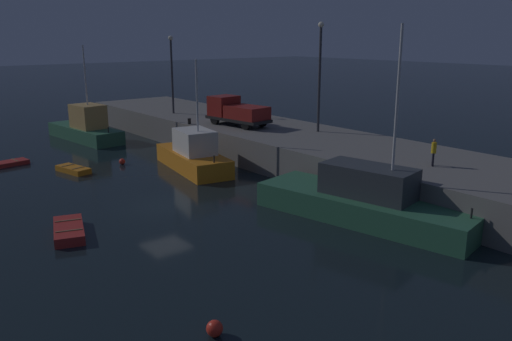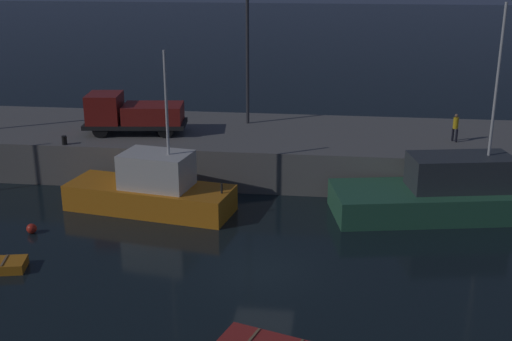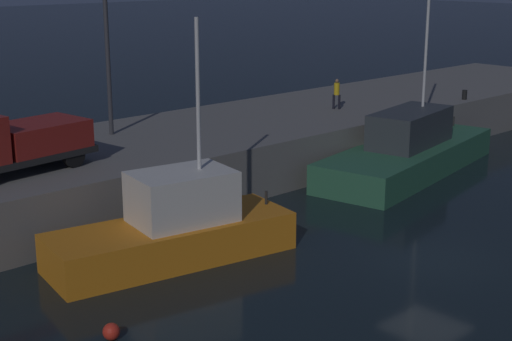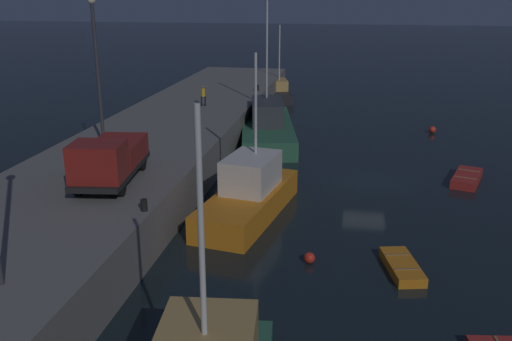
{
  "view_description": "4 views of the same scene",
  "coord_description": "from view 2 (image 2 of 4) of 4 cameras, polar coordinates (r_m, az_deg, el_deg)",
  "views": [
    {
      "loc": [
        25.85,
        -13.85,
        9.67
      ],
      "look_at": [
        0.02,
        6.85,
        1.05
      ],
      "focal_mm": 36.52,
      "sensor_mm": 36.0,
      "label": 1
    },
    {
      "loc": [
        2.68,
        -23.6,
        12.16
      ],
      "look_at": [
        -1.29,
        8.17,
        1.59
      ],
      "focal_mm": 45.52,
      "sensor_mm": 36.0,
      "label": 2
    },
    {
      "loc": [
        -20.89,
        -13.84,
        9.73
      ],
      "look_at": [
        -0.18,
        8.47,
        1.51
      ],
      "focal_mm": 53.96,
      "sensor_mm": 36.0,
      "label": 3
    },
    {
      "loc": [
        -32.27,
        0.99,
        10.98
      ],
      "look_at": [
        -1.6,
        6.42,
        0.86
      ],
      "focal_mm": 39.2,
      "sensor_mm": 36.0,
      "label": 4
    }
  ],
  "objects": [
    {
      "name": "ground_plane",
      "position": [
        26.69,
        0.58,
        -8.84
      ],
      "size": [
        320.0,
        320.0,
        0.0
      ],
      "primitive_type": "plane",
      "color": "black"
    },
    {
      "name": "pier_quay",
      "position": [
        38.78,
        2.86,
        1.76
      ],
      "size": [
        63.56,
        9.14,
        2.31
      ],
      "color": "slate",
      "rests_on": "ground"
    },
    {
      "name": "fishing_boat_blue",
      "position": [
        33.49,
        17.17,
        -1.99
      ],
      "size": [
        12.55,
        5.98,
        10.23
      ],
      "color": "#2D6647",
      "rests_on": "ground"
    },
    {
      "name": "fishing_boat_orange",
      "position": [
        32.79,
        -9.13,
        -1.65
      ],
      "size": [
        8.71,
        4.2,
        8.07
      ],
      "color": "orange",
      "rests_on": "ground"
    },
    {
      "name": "mooring_buoy_near",
      "position": [
        31.77,
        -19.12,
        -4.84
      ],
      "size": [
        0.47,
        0.47,
        0.47
      ],
      "primitive_type": "sphere",
      "color": "red",
      "rests_on": "ground"
    },
    {
      "name": "lamp_post_east",
      "position": [
        39.58,
        -0.76,
        11.02
      ],
      "size": [
        0.44,
        0.44,
        8.35
      ],
      "color": "#38383D",
      "rests_on": "pier_quay"
    },
    {
      "name": "utility_truck",
      "position": [
        38.49,
        -10.88,
        4.93
      ],
      "size": [
        6.06,
        2.96,
        2.36
      ],
      "color": "black",
      "rests_on": "pier_quay"
    },
    {
      "name": "dockworker",
      "position": [
        37.82,
        17.13,
        3.77
      ],
      "size": [
        0.4,
        0.4,
        1.59
      ],
      "color": "black",
      "rests_on": "pier_quay"
    },
    {
      "name": "bollard_west",
      "position": [
        37.25,
        -16.49,
        2.57
      ],
      "size": [
        0.28,
        0.28,
        0.49
      ],
      "primitive_type": "cylinder",
      "color": "black",
      "rests_on": "pier_quay"
    }
  ]
}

